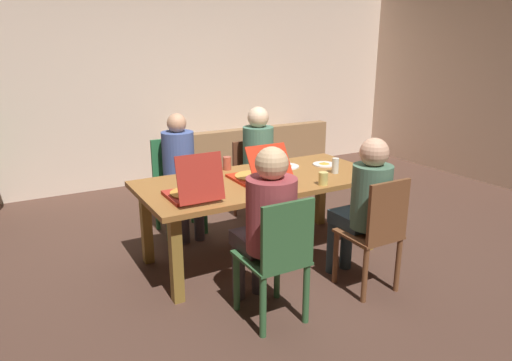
{
  "coord_description": "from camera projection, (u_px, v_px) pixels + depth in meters",
  "views": [
    {
      "loc": [
        -1.95,
        -3.37,
        1.88
      ],
      "look_at": [
        0.0,
        0.1,
        0.69
      ],
      "focal_mm": 32.45,
      "sensor_mm": 36.0,
      "label": 1
    }
  ],
  "objects": [
    {
      "name": "couch",
      "position": [
        252.0,
        160.0,
        6.54
      ],
      "size": [
        2.05,
        0.8,
        0.8
      ],
      "color": "#9B7149",
      "rests_on": "ground"
    },
    {
      "name": "drinking_glass_0",
      "position": [
        335.0,
        166.0,
        4.2
      ],
      "size": [
        0.06,
        0.06,
        0.14
      ],
      "primitive_type": "cylinder",
      "color": "silver",
      "rests_on": "dining_table"
    },
    {
      "name": "chair_0",
      "position": [
        177.0,
        182.0,
        4.74
      ],
      "size": [
        0.45,
        0.41,
        0.95
      ],
      "color": "#2B703F",
      "rests_on": "ground"
    },
    {
      "name": "person_2",
      "position": [
        260.0,
        155.0,
        4.92
      ],
      "size": [
        0.33,
        0.5,
        1.24
      ],
      "color": "#40354E",
      "rests_on": "ground"
    },
    {
      "name": "chair_1",
      "position": [
        376.0,
        232.0,
        3.51
      ],
      "size": [
        0.4,
        0.4,
        0.93
      ],
      "color": "brown",
      "rests_on": "ground"
    },
    {
      "name": "chair_2",
      "position": [
        254.0,
        174.0,
        5.1
      ],
      "size": [
        0.43,
        0.43,
        0.85
      ],
      "color": "brown",
      "rests_on": "ground"
    },
    {
      "name": "plate_2",
      "position": [
        286.0,
        166.0,
        4.43
      ],
      "size": [
        0.25,
        0.25,
        0.03
      ],
      "color": "white",
      "rests_on": "dining_table"
    },
    {
      "name": "person_0",
      "position": [
        181.0,
        166.0,
        4.56
      ],
      "size": [
        0.32,
        0.5,
        1.23
      ],
      "color": "#443E4B",
      "rests_on": "ground"
    },
    {
      "name": "pizza_box_1",
      "position": [
        192.0,
        192.0,
        3.52
      ],
      "size": [
        0.36,
        0.43,
        0.38
      ],
      "color": "#B12D21",
      "rests_on": "dining_table"
    },
    {
      "name": "pizza_box_0",
      "position": [
        257.0,
        175.0,
        3.98
      ],
      "size": [
        0.37,
        0.57,
        0.34
      ],
      "color": "red",
      "rests_on": "dining_table"
    },
    {
      "name": "person_1",
      "position": [
        365.0,
        201.0,
        3.57
      ],
      "size": [
        0.3,
        0.53,
        1.21
      ],
      "color": "#2D3E47",
      "rests_on": "ground"
    },
    {
      "name": "dining_table",
      "position": [
        262.0,
        188.0,
        4.08
      ],
      "size": [
        2.14,
        1.01,
        0.74
      ],
      "color": "#99622D",
      "rests_on": "ground"
    },
    {
      "name": "ground_plane",
      "position": [
        261.0,
        255.0,
        4.27
      ],
      "size": [
        20.0,
        20.0,
        0.0
      ],
      "primitive_type": "plane",
      "color": "#50352A"
    },
    {
      "name": "plate_0",
      "position": [
        324.0,
        164.0,
        4.5
      ],
      "size": [
        0.22,
        0.22,
        0.03
      ],
      "color": "white",
      "rests_on": "dining_table"
    },
    {
      "name": "chair_3",
      "position": [
        277.0,
        259.0,
        3.11
      ],
      "size": [
        0.41,
        0.44,
        0.92
      ],
      "color": "#336237",
      "rests_on": "ground"
    },
    {
      "name": "person_3",
      "position": [
        267.0,
        218.0,
        3.16
      ],
      "size": [
        0.34,
        0.55,
        1.24
      ],
      "color": "#433539",
      "rests_on": "ground"
    },
    {
      "name": "plate_1",
      "position": [
        209.0,
        174.0,
        4.15
      ],
      "size": [
        0.22,
        0.22,
        0.03
      ],
      "color": "white",
      "rests_on": "dining_table"
    },
    {
      "name": "drinking_glass_2",
      "position": [
        323.0,
        179.0,
        3.86
      ],
      "size": [
        0.08,
        0.08,
        0.11
      ],
      "primitive_type": "cylinder",
      "color": "#DBC866",
      "rests_on": "dining_table"
    },
    {
      "name": "side_wall_right",
      "position": [
        477.0,
        73.0,
        6.42
      ],
      "size": [
        0.12,
        4.82,
        2.95
      ],
      "primitive_type": "cube",
      "color": "beige",
      "rests_on": "ground"
    },
    {
      "name": "back_wall",
      "position": [
        156.0,
        74.0,
        6.21
      ],
      "size": [
        7.91,
        0.12,
        2.95
      ],
      "primitive_type": "cube",
      "color": "beige",
      "rests_on": "ground"
    },
    {
      "name": "drinking_glass_1",
      "position": [
        227.0,
        163.0,
        4.32
      ],
      "size": [
        0.08,
        0.08,
        0.12
      ],
      "primitive_type": "cylinder",
      "color": "#B24935",
      "rests_on": "dining_table"
    }
  ]
}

